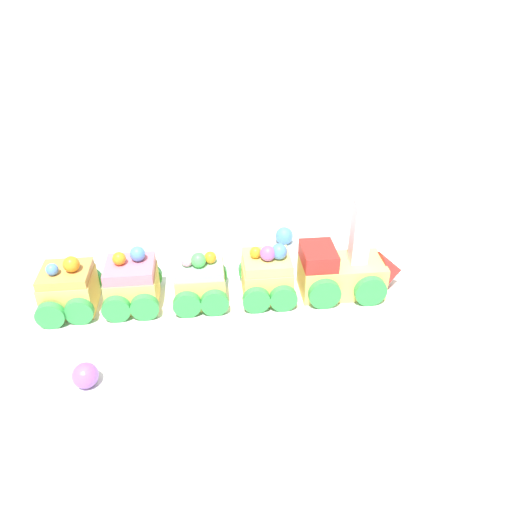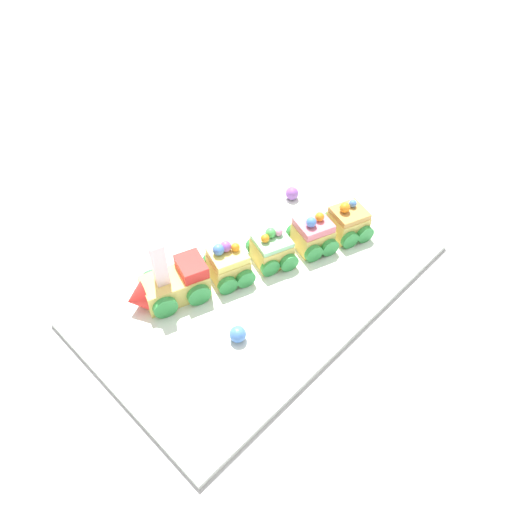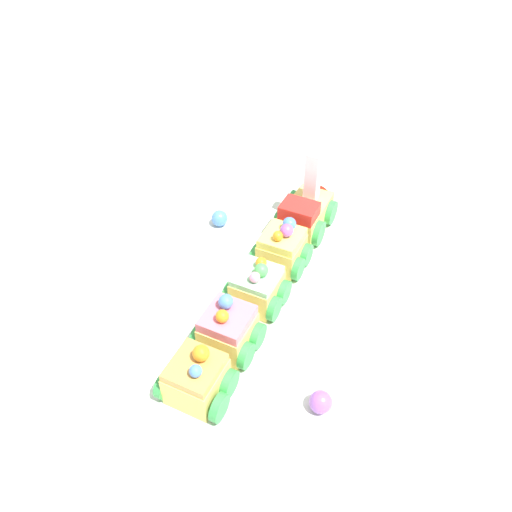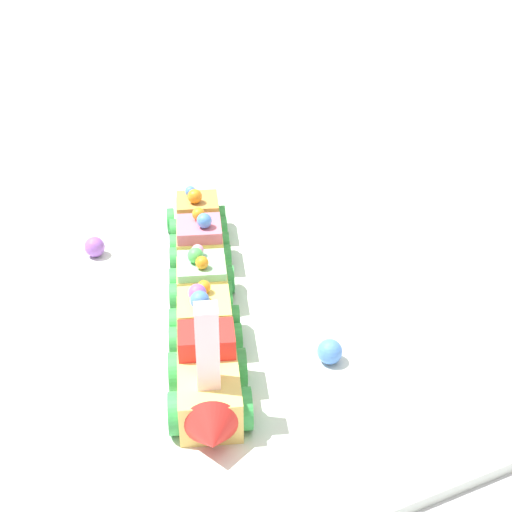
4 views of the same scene
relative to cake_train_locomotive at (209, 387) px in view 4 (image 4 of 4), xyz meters
The scene contains 9 objects.
ground_plane 0.16m from the cake_train_locomotive, 148.33° to the left, with size 10.00×10.00×0.00m, color #B2B2B7.
display_board 0.16m from the cake_train_locomotive, 148.33° to the left, with size 0.60×0.36×0.01m, color silver.
cake_train_locomotive is the anchor object (origin of this frame).
cake_car_lemon 0.10m from the cake_train_locomotive, 161.31° to the left, with size 0.09×0.09×0.08m.
cake_car_mint 0.19m from the cake_train_locomotive, 161.20° to the left, with size 0.09×0.09×0.07m.
cake_car_strawberry 0.27m from the cake_train_locomotive, 161.10° to the left, with size 0.09×0.09×0.08m.
cake_car_caramel 0.35m from the cake_train_locomotive, 161.17° to the left, with size 0.09×0.09×0.07m.
gumball_blue 0.14m from the cake_train_locomotive, 97.53° to the left, with size 0.03×0.03×0.03m, color #4C84E0.
gumball_purple 0.33m from the cake_train_locomotive, behind, with size 0.03×0.03×0.03m, color #9956C6.
Camera 4 is at (0.61, -0.25, 0.48)m, focal length 50.00 mm.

